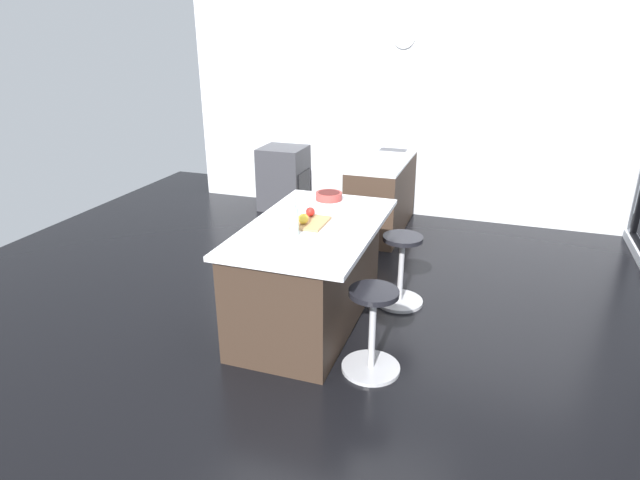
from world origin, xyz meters
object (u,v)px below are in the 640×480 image
Objects in this scene: fruit_bowl at (329,196)px; oven_range at (284,178)px; apple_red at (310,212)px; water_bottle at (295,220)px; cutting_board at (311,223)px; stool_middle at (372,333)px; stool_by_window at (401,272)px; apple_yellow at (303,219)px; kitchen_island at (309,272)px.

oven_range is at bearing -147.78° from fruit_bowl.
water_bottle is (0.40, 0.02, 0.06)m from apple_red.
cutting_board is 1.15× the size of water_bottle.
apple_red is at bearing 1.55° from fruit_bowl.
apple_red is 0.25× the size of water_bottle.
stool_by_window is at bearing 180.00° from stool_middle.
apple_red is at bearing -133.14° from stool_middle.
stool_by_window is 1.11m from stool_middle.
apple_yellow reaches higher than stool_by_window.
cutting_board is 0.68m from fruit_bowl.
apple_red reaches higher than stool_by_window.
apple_yellow is (0.63, -0.71, 0.65)m from stool_by_window.
apple_yellow is 0.35× the size of fruit_bowl.
apple_red is at bearing 26.95° from oven_range.
stool_middle is 1.03m from water_bottle.
stool_by_window is 7.84× the size of apple_yellow.
cutting_board is at bearing 79.36° from kitchen_island.
kitchen_island is 20.78× the size of apple_yellow.
apple_red is at bearing -177.55° from water_bottle.
stool_by_window is 0.97m from fruit_bowl.
fruit_bowl is at bearing 32.22° from oven_range.
water_bottle reaches higher than apple_yellow.
stool_middle is at bearing 31.77° from oven_range.
cutting_board reaches higher than stool_by_window.
water_bottle is at bearing 1.93° from fruit_bowl.
stool_middle is 1.56m from fruit_bowl.
stool_middle is 2.13× the size of water_bottle.
fruit_bowl is (-0.95, -0.03, -0.08)m from water_bottle.
cutting_board reaches higher than kitchen_island.
apple_red is (0.43, -0.72, 0.64)m from stool_by_window.
oven_range is 3.23m from cutting_board.
cutting_board is 0.30m from water_bottle.
oven_range is 3.54× the size of fruit_bowl.
stool_middle is at bearing 30.94° from fruit_bowl.
stool_by_window is 1.06m from apple_red.
stool_by_window is 1.85× the size of cutting_board.
water_bottle is (3.13, 1.41, 0.58)m from oven_range.
apple_red is at bearing -177.21° from apple_yellow.
stool_by_window and stool_middle have the same top height.
cutting_board is 0.10m from apple_yellow.
cutting_board is 0.14m from apple_red.
apple_yellow is (0.19, 0.01, 0.00)m from apple_red.
kitchen_island is 0.83m from fruit_bowl.
oven_range is at bearing -153.55° from kitchen_island.
stool_middle is at bearing 46.86° from apple_red.
fruit_bowl is at bearing -178.13° from apple_yellow.
stool_by_window is at bearing 42.55° from oven_range.
fruit_bowl is at bearing -178.45° from apple_red.
oven_range is 2.42× the size of cutting_board.
stool_middle is 2.71× the size of fruit_bowl.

